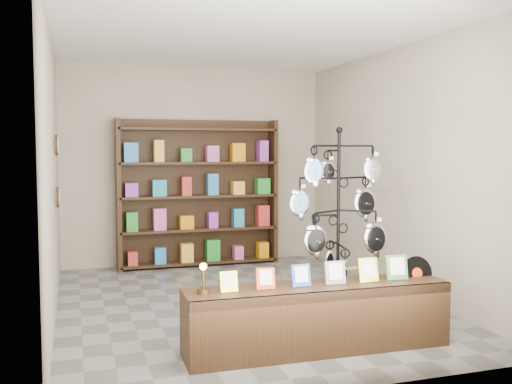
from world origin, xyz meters
The scene contains 6 objects.
ground centered at (0.00, 0.00, 0.00)m, with size 5.00×5.00×0.00m, color slate.
room_envelope centered at (0.00, 0.00, 1.85)m, with size 5.00×5.00×5.00m.
display_tree centered at (0.71, -1.01, 1.14)m, with size 1.01×0.85×1.97m.
front_shelf centered at (0.21, -1.67, 0.29)m, with size 2.35×0.53×0.83m.
back_shelving centered at (0.00, 2.30, 1.03)m, with size 2.42×0.36×2.20m.
wall_clocks centered at (-1.97, 0.80, 1.50)m, with size 0.03×0.24×0.84m.
Camera 1 is at (-1.79, -6.13, 1.74)m, focal length 40.00 mm.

